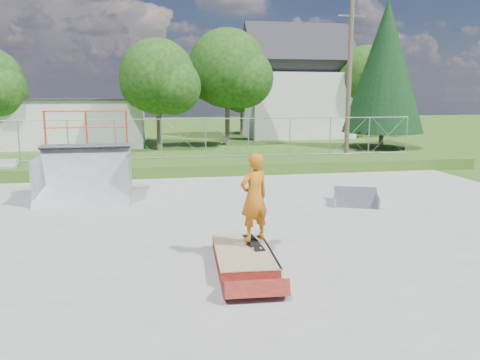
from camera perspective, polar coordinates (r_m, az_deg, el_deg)
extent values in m
plane|color=#335919|center=(11.53, 1.58, -6.60)|extent=(120.00, 120.00, 0.00)
cube|color=gray|center=(11.53, 1.58, -6.51)|extent=(20.00, 16.00, 0.04)
cube|color=#335919|center=(20.65, -3.88, 1.68)|extent=(24.00, 3.00, 0.50)
cube|color=maroon|center=(9.43, 0.38, -9.52)|extent=(1.20, 2.29, 0.31)
cube|color=#A17E5C|center=(9.38, 0.39, -8.56)|extent=(1.21, 2.31, 0.02)
cube|color=black|center=(9.63, 1.70, -7.71)|extent=(0.34, 0.82, 0.13)
imported|color=#C26614|center=(9.39, 1.73, -2.53)|extent=(0.77, 0.65, 1.78)
cube|color=silver|center=(33.33, -20.36, 6.53)|extent=(10.00, 6.00, 3.00)
cube|color=silver|center=(38.49, 6.77, 9.02)|extent=(8.00, 6.00, 5.00)
cube|color=#2A292D|center=(38.57, 6.88, 14.08)|extent=(8.40, 6.08, 6.08)
cylinder|color=brown|center=(24.81, 13.15, 11.58)|extent=(0.24, 0.24, 8.00)
cylinder|color=brown|center=(28.87, -9.82, 5.98)|extent=(0.30, 0.30, 2.45)
sphere|color=#10360E|center=(28.81, -10.02, 12.31)|extent=(4.48, 4.48, 4.48)
sphere|color=#10360E|center=(28.25, -8.24, 11.26)|extent=(3.36, 3.36, 3.36)
cylinder|color=brown|center=(31.22, -1.54, 6.77)|extent=(0.30, 0.30, 2.80)
sphere|color=#10360E|center=(31.20, -1.57, 13.46)|extent=(5.12, 5.12, 5.12)
sphere|color=#10360E|center=(30.71, 0.44, 12.31)|extent=(3.84, 3.84, 3.84)
sphere|color=#10360E|center=(31.55, -27.23, 9.63)|extent=(3.12, 3.12, 3.12)
cylinder|color=brown|center=(38.47, 14.81, 6.98)|extent=(0.30, 0.30, 2.62)
sphere|color=#10360E|center=(38.44, 15.05, 12.06)|extent=(4.80, 4.80, 4.80)
sphere|color=#10360E|center=(38.28, 16.63, 11.10)|extent=(3.60, 3.60, 3.60)
cylinder|color=brown|center=(39.53, 0.27, 7.03)|extent=(0.30, 0.30, 2.10)
sphere|color=#10360E|center=(39.47, 0.27, 10.99)|extent=(3.84, 3.84, 3.84)
sphere|color=#10360E|center=(39.14, 1.46, 10.28)|extent=(2.88, 2.88, 2.88)
cylinder|color=brown|center=(31.37, 16.84, 4.88)|extent=(0.28, 0.28, 1.20)
cone|color=black|center=(31.29, 17.27, 13.01)|extent=(5.04, 5.04, 8.10)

